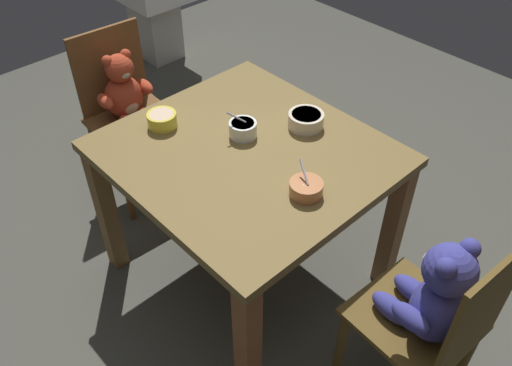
{
  "coord_description": "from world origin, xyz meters",
  "views": [
    {
      "loc": [
        1.23,
        -1.1,
        2.02
      ],
      "look_at": [
        0.0,
        0.05,
        0.53
      ],
      "focal_mm": 37.46,
      "sensor_mm": 36.0,
      "label": 1
    }
  ],
  "objects_px": {
    "dining_table": "(247,173)",
    "porridge_bowl_yellow_near_left": "(162,120)",
    "teddy_chair_near_left": "(126,101)",
    "porridge_bowl_white_center": "(243,129)",
    "porridge_bowl_cream_far_center": "(306,120)",
    "porridge_bowl_terracotta_near_right": "(306,188)",
    "teddy_chair_near_right": "(435,306)"
  },
  "relations": [
    {
      "from": "teddy_chair_near_left",
      "to": "porridge_bowl_cream_far_center",
      "type": "xyz_separation_m",
      "value": [
        0.92,
        0.31,
        0.21
      ]
    },
    {
      "from": "teddy_chair_near_right",
      "to": "porridge_bowl_cream_far_center",
      "type": "bearing_deg",
      "value": -14.03
    },
    {
      "from": "dining_table",
      "to": "teddy_chair_near_left",
      "type": "bearing_deg",
      "value": -178.4
    },
    {
      "from": "dining_table",
      "to": "teddy_chair_near_left",
      "type": "xyz_separation_m",
      "value": [
        -0.87,
        -0.02,
        -0.06
      ]
    },
    {
      "from": "porridge_bowl_terracotta_near_right",
      "to": "porridge_bowl_white_center",
      "type": "height_order",
      "value": "porridge_bowl_white_center"
    },
    {
      "from": "dining_table",
      "to": "porridge_bowl_white_center",
      "type": "bearing_deg",
      "value": 146.84
    },
    {
      "from": "porridge_bowl_terracotta_near_right",
      "to": "porridge_bowl_white_center",
      "type": "relative_size",
      "value": 1.05
    },
    {
      "from": "teddy_chair_near_right",
      "to": "porridge_bowl_terracotta_near_right",
      "type": "relative_size",
      "value": 7.39
    },
    {
      "from": "teddy_chair_near_left",
      "to": "porridge_bowl_yellow_near_left",
      "type": "distance_m",
      "value": 0.57
    },
    {
      "from": "teddy_chair_near_left",
      "to": "teddy_chair_near_right",
      "type": "xyz_separation_m",
      "value": [
        1.75,
        0.05,
        0.03
      ]
    },
    {
      "from": "teddy_chair_near_left",
      "to": "porridge_bowl_white_center",
      "type": "height_order",
      "value": "teddy_chair_near_left"
    },
    {
      "from": "porridge_bowl_white_center",
      "to": "porridge_bowl_cream_far_center",
      "type": "bearing_deg",
      "value": 60.87
    },
    {
      "from": "teddy_chair_near_left",
      "to": "porridge_bowl_cream_far_center",
      "type": "relative_size",
      "value": 6.12
    },
    {
      "from": "dining_table",
      "to": "porridge_bowl_yellow_near_left",
      "type": "bearing_deg",
      "value": -157.63
    },
    {
      "from": "teddy_chair_near_right",
      "to": "porridge_bowl_white_center",
      "type": "xyz_separation_m",
      "value": [
        -0.95,
        0.03,
        0.18
      ]
    },
    {
      "from": "teddy_chair_near_right",
      "to": "porridge_bowl_yellow_near_left",
      "type": "distance_m",
      "value": 1.25
    },
    {
      "from": "dining_table",
      "to": "teddy_chair_near_left",
      "type": "distance_m",
      "value": 0.88
    },
    {
      "from": "dining_table",
      "to": "porridge_bowl_cream_far_center",
      "type": "relative_size",
      "value": 7.07
    },
    {
      "from": "dining_table",
      "to": "teddy_chair_near_right",
      "type": "relative_size",
      "value": 1.12
    },
    {
      "from": "porridge_bowl_cream_far_center",
      "to": "porridge_bowl_white_center",
      "type": "bearing_deg",
      "value": -119.13
    },
    {
      "from": "teddy_chair_near_left",
      "to": "teddy_chair_near_right",
      "type": "height_order",
      "value": "teddy_chair_near_right"
    },
    {
      "from": "porridge_bowl_cream_far_center",
      "to": "dining_table",
      "type": "bearing_deg",
      "value": -100.07
    },
    {
      "from": "porridge_bowl_white_center",
      "to": "porridge_bowl_cream_far_center",
      "type": "xyz_separation_m",
      "value": [
        0.13,
        0.23,
        -0.0
      ]
    },
    {
      "from": "teddy_chair_near_left",
      "to": "porridge_bowl_white_center",
      "type": "xyz_separation_m",
      "value": [
        0.8,
        0.08,
        0.21
      ]
    },
    {
      "from": "teddy_chair_near_left",
      "to": "porridge_bowl_cream_far_center",
      "type": "distance_m",
      "value": 1.0
    },
    {
      "from": "porridge_bowl_yellow_near_left",
      "to": "porridge_bowl_white_center",
      "type": "distance_m",
      "value": 0.34
    },
    {
      "from": "porridge_bowl_yellow_near_left",
      "to": "teddy_chair_near_left",
      "type": "bearing_deg",
      "value": 166.84
    },
    {
      "from": "porridge_bowl_yellow_near_left",
      "to": "porridge_bowl_cream_far_center",
      "type": "distance_m",
      "value": 0.59
    },
    {
      "from": "porridge_bowl_terracotta_near_right",
      "to": "porridge_bowl_cream_far_center",
      "type": "height_order",
      "value": "porridge_bowl_terracotta_near_right"
    },
    {
      "from": "teddy_chair_near_right",
      "to": "porridge_bowl_terracotta_near_right",
      "type": "distance_m",
      "value": 0.57
    },
    {
      "from": "teddy_chair_near_right",
      "to": "porridge_bowl_white_center",
      "type": "distance_m",
      "value": 0.97
    },
    {
      "from": "dining_table",
      "to": "teddy_chair_near_left",
      "type": "height_order",
      "value": "teddy_chair_near_left"
    }
  ]
}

